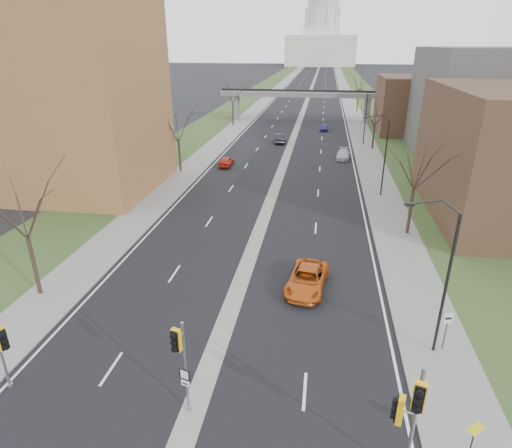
% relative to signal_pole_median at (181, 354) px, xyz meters
% --- Properties ---
extents(ground, '(700.00, 700.00, 0.00)m').
position_rel_signal_pole_median_xyz_m(ground, '(0.31, 0.17, -3.36)').
color(ground, black).
rests_on(ground, ground).
extents(road_surface, '(20.00, 600.00, 0.01)m').
position_rel_signal_pole_median_xyz_m(road_surface, '(0.31, 150.17, -3.35)').
color(road_surface, black).
rests_on(road_surface, ground).
extents(median_strip, '(1.20, 600.00, 0.02)m').
position_rel_signal_pole_median_xyz_m(median_strip, '(0.31, 150.17, -3.36)').
color(median_strip, gray).
rests_on(median_strip, ground).
extents(sidewalk_right, '(4.00, 600.00, 0.12)m').
position_rel_signal_pole_median_xyz_m(sidewalk_right, '(12.31, 150.17, -3.30)').
color(sidewalk_right, gray).
rests_on(sidewalk_right, ground).
extents(sidewalk_left, '(4.00, 600.00, 0.12)m').
position_rel_signal_pole_median_xyz_m(sidewalk_left, '(-11.69, 150.17, -3.30)').
color(sidewalk_left, gray).
rests_on(sidewalk_left, ground).
extents(grass_verge_right, '(8.00, 600.00, 0.10)m').
position_rel_signal_pole_median_xyz_m(grass_verge_right, '(18.31, 150.17, -3.31)').
color(grass_verge_right, '#2E4721').
rests_on(grass_verge_right, ground).
extents(grass_verge_left, '(8.00, 600.00, 0.10)m').
position_rel_signal_pole_median_xyz_m(grass_verge_left, '(-17.69, 150.17, -3.31)').
color(grass_verge_left, '#2E4721').
rests_on(grass_verge_left, ground).
extents(apartment_building, '(25.00, 16.00, 22.00)m').
position_rel_signal_pole_median_xyz_m(apartment_building, '(-25.69, 30.17, 7.64)').
color(apartment_building, olive).
rests_on(apartment_building, ground).
extents(commercial_block_mid, '(18.00, 22.00, 15.00)m').
position_rel_signal_pole_median_xyz_m(commercial_block_mid, '(28.31, 52.17, 4.14)').
color(commercial_block_mid, '#4E4D47').
rests_on(commercial_block_mid, ground).
extents(commercial_block_far, '(14.00, 14.00, 10.00)m').
position_rel_signal_pole_median_xyz_m(commercial_block_far, '(22.31, 70.17, 1.64)').
color(commercial_block_far, brown).
rests_on(commercial_block_far, ground).
extents(pedestrian_bridge, '(34.00, 3.00, 6.45)m').
position_rel_signal_pole_median_xyz_m(pedestrian_bridge, '(0.31, 80.17, 1.49)').
color(pedestrian_bridge, slate).
rests_on(pedestrian_bridge, ground).
extents(capitol, '(48.00, 42.00, 55.75)m').
position_rel_signal_pole_median_xyz_m(capitol, '(0.31, 320.17, 15.24)').
color(capitol, silver).
rests_on(capitol, ground).
extents(streetlight_near, '(2.61, 0.20, 8.70)m').
position_rel_signal_pole_median_xyz_m(streetlight_near, '(11.30, 6.17, 3.60)').
color(streetlight_near, black).
rests_on(streetlight_near, sidewalk_right).
extents(streetlight_mid, '(2.61, 0.20, 8.70)m').
position_rel_signal_pole_median_xyz_m(streetlight_mid, '(11.30, 32.17, 3.60)').
color(streetlight_mid, black).
rests_on(streetlight_mid, sidewalk_right).
extents(streetlight_far, '(2.61, 0.20, 8.70)m').
position_rel_signal_pole_median_xyz_m(streetlight_far, '(11.30, 58.17, 3.60)').
color(streetlight_far, black).
rests_on(streetlight_far, sidewalk_right).
extents(tree_left_a, '(7.20, 7.20, 9.40)m').
position_rel_signal_pole_median_xyz_m(tree_left_a, '(-12.69, 8.17, 3.28)').
color(tree_left_a, '#382B21').
rests_on(tree_left_a, sidewalk_left).
extents(tree_left_b, '(6.75, 6.75, 8.81)m').
position_rel_signal_pole_median_xyz_m(tree_left_b, '(-12.69, 38.17, 2.87)').
color(tree_left_b, '#382B21').
rests_on(tree_left_b, sidewalk_left).
extents(tree_left_c, '(7.65, 7.65, 9.99)m').
position_rel_signal_pole_median_xyz_m(tree_left_c, '(-12.69, 72.17, 3.68)').
color(tree_left_c, '#382B21').
rests_on(tree_left_c, sidewalk_left).
extents(tree_right_a, '(7.20, 7.20, 9.40)m').
position_rel_signal_pole_median_xyz_m(tree_right_a, '(13.31, 22.17, 3.28)').
color(tree_right_a, '#382B21').
rests_on(tree_right_a, sidewalk_right).
extents(tree_right_b, '(6.30, 6.30, 8.22)m').
position_rel_signal_pole_median_xyz_m(tree_right_b, '(13.31, 55.17, 2.46)').
color(tree_right_b, '#382B21').
rests_on(tree_right_b, sidewalk_right).
extents(tree_right_c, '(7.65, 7.65, 9.99)m').
position_rel_signal_pole_median_xyz_m(tree_right_c, '(13.31, 95.17, 3.68)').
color(tree_right_c, '#382B21').
rests_on(tree_right_c, sidewalk_right).
extents(signal_pole_median, '(0.63, 0.81, 4.82)m').
position_rel_signal_pole_median_xyz_m(signal_pole_median, '(0.00, 0.00, 0.00)').
color(signal_pole_median, gray).
rests_on(signal_pole_median, ground).
extents(signal_pole_right, '(0.89, 1.16, 5.34)m').
position_rel_signal_pole_median_xyz_m(signal_pole_right, '(9.11, -1.76, 0.14)').
color(signal_pole_right, gray).
rests_on(signal_pole_right, ground).
extents(speed_limit_sign, '(0.49, 0.13, 2.31)m').
position_rel_signal_pole_median_xyz_m(speed_limit_sign, '(12.62, 6.37, -1.65)').
color(speed_limit_sign, black).
rests_on(speed_limit_sign, sidewalk_right).
extents(warning_sign, '(0.79, 0.22, 2.05)m').
position_rel_signal_pole_median_xyz_m(warning_sign, '(12.01, -0.54, -1.91)').
color(warning_sign, black).
rests_on(warning_sign, sidewalk_right).
extents(car_left_near, '(1.59, 3.95, 1.35)m').
position_rel_signal_pole_median_xyz_m(car_left_near, '(-7.35, 41.74, -2.68)').
color(car_left_near, '#B62414').
rests_on(car_left_near, ground).
extents(car_left_far, '(2.17, 4.80, 1.53)m').
position_rel_signal_pole_median_xyz_m(car_left_far, '(-1.69, 57.56, -2.59)').
color(car_left_far, black).
rests_on(car_left_far, ground).
extents(car_right_near, '(3.12, 5.56, 1.47)m').
position_rel_signal_pole_median_xyz_m(car_right_near, '(4.97, 11.68, -2.62)').
color(car_right_near, '#C15114').
rests_on(car_right_near, ground).
extents(car_right_mid, '(2.18, 4.57, 1.29)m').
position_rel_signal_pole_median_xyz_m(car_right_mid, '(8.53, 48.26, -2.72)').
color(car_right_mid, '#B4B3BB').
rests_on(car_right_mid, ground).
extents(car_right_far, '(1.61, 3.65, 1.22)m').
position_rel_signal_pole_median_xyz_m(car_right_far, '(5.60, 69.53, -2.75)').
color(car_right_far, navy).
rests_on(car_right_far, ground).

